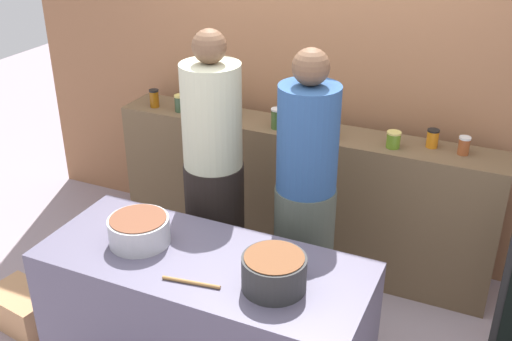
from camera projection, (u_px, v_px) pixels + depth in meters
The scene contains 19 objects.
storefront_wall at pixel (322, 47), 4.18m from camera, with size 4.80×0.12×3.00m, color #9B6746.
display_shelf at pixel (299, 195), 4.33m from camera, with size 2.70×0.36×1.03m, color brown.
prep_table at pixel (206, 325), 3.23m from camera, with size 1.70×0.70×0.85m, color #565167.
preserve_jar_0 at pixel (154, 98), 4.44m from camera, with size 0.07×0.07×0.13m.
preserve_jar_1 at pixel (180, 103), 4.36m from camera, with size 0.08×0.08×0.12m.
preserve_jar_2 at pixel (213, 104), 4.38m from camera, with size 0.08×0.08×0.11m.
preserve_jar_3 at pixel (228, 109), 4.26m from camera, with size 0.08×0.08×0.12m.
preserve_jar_4 at pixel (277, 118), 4.07m from camera, with size 0.09×0.09×0.14m.
preserve_jar_5 at pixel (319, 124), 4.00m from camera, with size 0.07×0.07×0.13m.
preserve_jar_6 at pixel (331, 130), 3.94m from camera, with size 0.07×0.07×0.11m.
preserve_jar_7 at pixel (393, 140), 3.80m from camera, with size 0.09×0.09×0.11m.
preserve_jar_8 at pixel (433, 138), 3.80m from camera, with size 0.08×0.08×0.12m.
preserve_jar_9 at pixel (464, 145), 3.71m from camera, with size 0.07×0.07×0.11m.
cooking_pot_left at pixel (139, 230), 3.15m from camera, with size 0.32×0.32×0.15m.
cooking_pot_center at pixel (274, 272), 2.80m from camera, with size 0.30×0.30×0.17m.
wooden_spoon at pixel (191, 282), 2.85m from camera, with size 0.02×0.02×0.29m, color #9E703D.
cook_with_tongs at pixel (214, 191), 3.72m from camera, with size 0.37×0.37×1.83m.
cook_in_cap at pixel (305, 214), 3.50m from camera, with size 0.35×0.35×1.79m.
bread_crate at pixel (24, 308), 3.83m from camera, with size 0.42×0.29×0.24m, color tan.
Camera 1 is at (1.29, -2.49, 2.60)m, focal length 42.62 mm.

